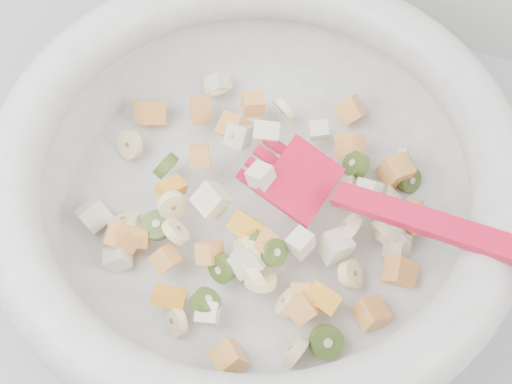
% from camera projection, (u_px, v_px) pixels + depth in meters
% --- Properties ---
extents(counter, '(2.00, 0.60, 0.90)m').
position_uv_depth(counter, '(140.00, 341.00, 1.04)').
color(counter, gray).
rests_on(counter, ground).
extents(mixing_bowl, '(0.47, 0.43, 0.14)m').
position_uv_depth(mixing_bowl, '(257.00, 183.00, 0.58)').
color(mixing_bowl, silver).
rests_on(mixing_bowl, counter).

